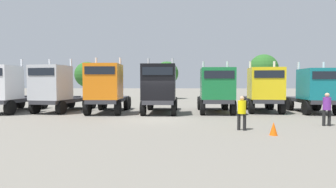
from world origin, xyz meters
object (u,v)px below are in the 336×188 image
Objects in this scene: visitor_in_hivis at (242,110)px; semi_truck_white at (5,89)px; traffic_cone_near at (274,129)px; semi_truck_silver at (56,89)px; semi_truck_orange at (106,88)px; semi_truck_teal at (316,90)px; semi_truck_green at (216,90)px; visitor_with_camera at (327,107)px; semi_truck_black at (160,88)px; semi_truck_yellow at (264,89)px.

semi_truck_white is at bearing 94.67° from visitor_in_hivis.
semi_truck_white is 10.78× the size of traffic_cone_near.
traffic_cone_near is (13.98, -8.61, -1.59)m from semi_truck_silver.
semi_truck_teal is (16.03, 0.77, -0.14)m from semi_truck_orange.
semi_truck_silver reaches higher than semi_truck_green.
visitor_in_hivis is (0.27, -7.38, -0.85)m from semi_truck_green.
semi_truck_green is (12.57, 0.01, -0.06)m from semi_truck_silver.
semi_truck_green is 7.87m from visitor_with_camera.
visitor_in_hivis is at bearing 109.55° from visitor_with_camera.
semi_truck_silver is 20.19m from semi_truck_teal.
semi_truck_black is 1.04× the size of semi_truck_green.
semi_truck_yellow reaches higher than visitor_with_camera.
visitor_with_camera is (4.94, 1.54, 0.07)m from visitor_in_hivis.
semi_truck_yellow is at bearing 92.34° from semi_truck_white.
semi_truck_yellow is at bearing 93.63° from semi_truck_orange.
visitor_with_camera is (21.55, -5.20, -0.85)m from semi_truck_white.
semi_truck_orange is (4.16, -0.56, 0.08)m from semi_truck_silver.
semi_truck_silver is at bearing -88.42° from semi_truck_green.
semi_truck_black reaches higher than visitor_in_hivis.
semi_truck_silver is at bearing 86.93° from visitor_in_hivis.
traffic_cone_near is at bearing 10.77° from semi_truck_green.
visitor_in_hivis is (-7.34, -7.57, -0.84)m from semi_truck_teal.
semi_truck_black is 8.32m from visitor_in_hivis.
semi_truck_white is 1.04× the size of semi_truck_green.
semi_truck_white is at bearing -91.99° from semi_truck_orange.
visitor_in_hivis is 1.81m from traffic_cone_near.
semi_truck_white is at bearing -86.23° from semi_truck_green.
semi_truck_teal reaches higher than traffic_cone_near.
semi_truck_white is 23.96m from semi_truck_teal.
semi_truck_black reaches higher than traffic_cone_near.
semi_truck_orange is at bearing -84.53° from semi_truck_teal.
semi_truck_white is 7.92m from semi_truck_orange.
semi_truck_black reaches higher than semi_truck_teal.
traffic_cone_near is (9.82, -8.04, -1.67)m from semi_truck_orange.
semi_truck_black is (4.09, 0.07, -0.03)m from semi_truck_orange.
semi_truck_green is 3.43× the size of visitor_with_camera.
traffic_cone_near is at bearing 48.23° from semi_truck_orange.
semi_truck_green reaches higher than traffic_cone_near.
semi_truck_black reaches higher than visitor_with_camera.
visitor_with_camera is at bearing 17.34° from semi_truck_yellow.
semi_truck_green is 10.39× the size of traffic_cone_near.
semi_truck_teal reaches higher than visitor_in_hivis.
visitor_in_hivis is at bearing 3.65° from semi_truck_green.
semi_truck_silver reaches higher than visitor_in_hivis.
semi_truck_yellow reaches higher than semi_truck_teal.
traffic_cone_near is (17.74, -7.98, -1.61)m from semi_truck_white.
semi_truck_black is 1.11× the size of semi_truck_teal.
semi_truck_orange is 12.33m from semi_truck_yellow.
semi_truck_white is 1.10× the size of semi_truck_teal.
semi_truck_orange is at bearing 140.67° from traffic_cone_near.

